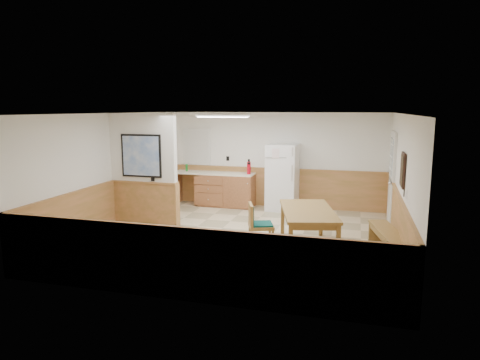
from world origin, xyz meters
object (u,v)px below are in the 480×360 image
(soap_bottle, at_px, (187,168))
(refrigerator, at_px, (282,177))
(dining_table, at_px, (308,214))
(dining_chair, at_px, (256,222))
(dining_bench, at_px, (389,237))
(fire_extinguisher, at_px, (249,167))

(soap_bottle, bearing_deg, refrigerator, -1.77)
(dining_table, bearing_deg, dining_chair, 178.91)
(refrigerator, distance_m, dining_table, 3.12)
(dining_bench, height_order, fire_extinguisher, fire_extinguisher)
(refrigerator, height_order, dining_table, refrigerator)
(fire_extinguisher, height_order, soap_bottle, fire_extinguisher)
(dining_chair, distance_m, soap_bottle, 4.27)
(fire_extinguisher, bearing_deg, dining_table, -37.75)
(fire_extinguisher, relative_size, soap_bottle, 2.01)
(dining_table, relative_size, dining_bench, 1.21)
(dining_bench, relative_size, dining_chair, 1.93)
(refrigerator, relative_size, dining_table, 0.86)
(dining_table, distance_m, dining_chair, 0.97)
(soap_bottle, bearing_deg, fire_extinguisher, -2.08)
(dining_chair, bearing_deg, dining_table, -6.52)
(refrigerator, bearing_deg, dining_chair, -85.44)
(dining_table, bearing_deg, refrigerator, 94.36)
(dining_bench, height_order, soap_bottle, soap_bottle)
(dining_table, distance_m, fire_extinguisher, 3.54)
(dining_table, bearing_deg, soap_bottle, 126.19)
(refrigerator, bearing_deg, fire_extinguisher, -177.67)
(dining_table, xyz_separation_m, dining_chair, (-0.93, -0.21, -0.16))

